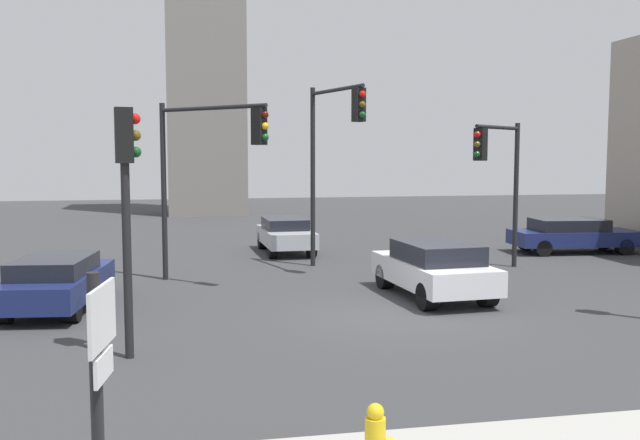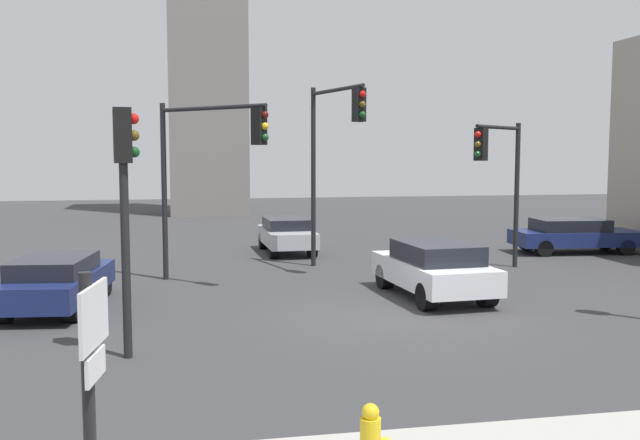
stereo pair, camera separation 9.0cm
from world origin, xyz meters
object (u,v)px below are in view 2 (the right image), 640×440
(traffic_light_1, at_px, (209,153))
(car_2, at_px, (57,281))
(traffic_light_4, at_px, (333,139))
(fire_hydrant, at_px, (371,439))
(car_4, at_px, (434,268))
(car_0, at_px, (286,234))
(traffic_light_2, at_px, (125,184))
(car_1, at_px, (574,235))
(direction_sign, at_px, (91,405))
(traffic_light_0, at_px, (499,165))

(traffic_light_1, relative_size, car_2, 1.15)
(traffic_light_4, bearing_deg, fire_hydrant, -26.95)
(car_4, bearing_deg, traffic_light_4, 17.49)
(car_0, xyz_separation_m, car_2, (-6.93, -8.71, -0.03))
(traffic_light_2, relative_size, car_4, 1.05)
(traffic_light_4, distance_m, car_1, 10.94)
(car_0, bearing_deg, traffic_light_1, -27.90)
(traffic_light_2, height_order, car_0, traffic_light_2)
(car_0, height_order, car_1, car_0)
(traffic_light_1, bearing_deg, fire_hydrant, -39.71)
(traffic_light_1, height_order, fire_hydrant, traffic_light_1)
(fire_hydrant, xyz_separation_m, car_0, (1.77, 19.03, 0.18))
(direction_sign, height_order, car_2, direction_sign)
(direction_sign, relative_size, traffic_light_4, 0.45)
(car_1, distance_m, car_2, 18.96)
(traffic_light_1, distance_m, traffic_light_2, 7.23)
(traffic_light_1, bearing_deg, traffic_light_0, 48.62)
(traffic_light_0, relative_size, traffic_light_2, 1.05)
(car_4, bearing_deg, traffic_light_2, 114.96)
(traffic_light_1, height_order, car_1, traffic_light_1)
(direction_sign, xyz_separation_m, traffic_light_2, (-0.33, 7.58, 1.42))
(traffic_light_4, relative_size, car_1, 1.23)
(traffic_light_2, height_order, car_2, traffic_light_2)
(direction_sign, height_order, car_4, direction_sign)
(traffic_light_4, xyz_separation_m, car_2, (-7.77, -4.01, -3.57))
(fire_hydrant, bearing_deg, car_0, 84.68)
(traffic_light_2, height_order, traffic_light_4, traffic_light_4)
(traffic_light_2, bearing_deg, traffic_light_0, 27.50)
(car_0, distance_m, car_1, 11.09)
(traffic_light_2, bearing_deg, car_1, 27.67)
(direction_sign, bearing_deg, car_0, 85.98)
(traffic_light_1, distance_m, car_4, 7.09)
(direction_sign, distance_m, traffic_light_1, 14.78)
(car_0, bearing_deg, car_2, -40.07)
(car_1, bearing_deg, direction_sign, -124.53)
(direction_sign, relative_size, car_4, 0.62)
(direction_sign, xyz_separation_m, traffic_light_4, (5.39, 16.21, 2.45))
(fire_hydrant, bearing_deg, traffic_light_0, 59.67)
(car_1, relative_size, car_2, 1.06)
(car_1, xyz_separation_m, car_4, (-8.26, -7.01, 0.08))
(fire_hydrant, height_order, car_2, car_2)
(traffic_light_1, height_order, car_4, traffic_light_1)
(direction_sign, distance_m, car_0, 21.42)
(car_2, bearing_deg, direction_sign, -162.13)
(direction_sign, distance_m, car_1, 24.29)
(car_2, xyz_separation_m, car_4, (9.54, -0.47, 0.09))
(direction_sign, distance_m, traffic_light_0, 18.69)
(direction_sign, bearing_deg, traffic_light_0, 63.46)
(car_0, xyz_separation_m, car_4, (2.61, -9.18, 0.06))
(fire_hydrant, bearing_deg, traffic_light_4, 79.65)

